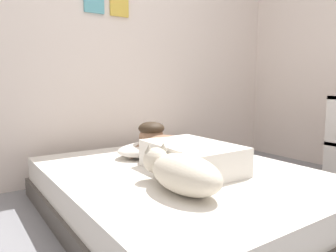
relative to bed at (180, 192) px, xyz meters
name	(u,v)px	position (x,y,z in m)	size (l,w,h in m)	color
back_wall	(104,39)	(-0.01, 1.15, 1.11)	(4.00, 0.12, 2.50)	silver
bed	(180,192)	(0.00, 0.00, 0.00)	(1.55, 1.93, 0.29)	#4C4742
pillow	(149,149)	(0.04, 0.46, 0.20)	(0.52, 0.32, 0.11)	white
person_lying	(179,151)	(0.05, 0.08, 0.26)	(0.43, 0.92, 0.27)	silver
dog	(181,172)	(-0.24, -0.33, 0.25)	(0.26, 0.57, 0.21)	beige
coffee_cup	(172,150)	(0.22, 0.40, 0.19)	(0.12, 0.09, 0.07)	white
cell_phone	(226,176)	(0.14, -0.27, 0.15)	(0.07, 0.14, 0.01)	black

